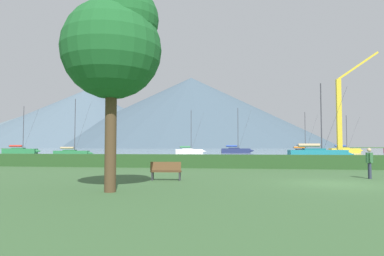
# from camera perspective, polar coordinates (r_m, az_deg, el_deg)

# --- Properties ---
(ground_plane) EXTENTS (1000.00, 1000.00, 0.00)m
(ground_plane) POSITION_cam_1_polar(r_m,az_deg,el_deg) (17.69, 22.29, -8.42)
(ground_plane) COLOR #385B33
(harbor_water) EXTENTS (320.00, 246.00, 0.00)m
(harbor_water) POSITION_cam_1_polar(r_m,az_deg,el_deg) (154.17, 10.00, -3.54)
(harbor_water) COLOR #8499A8
(harbor_water) RESTS_ON ground_plane
(hedge_line) EXTENTS (80.00, 1.20, 1.07)m
(hedge_line) POSITION_cam_1_polar(r_m,az_deg,el_deg) (28.44, 16.94, -5.27)
(hedge_line) COLOR #284C23
(hedge_line) RESTS_ON ground_plane
(sailboat_slip_0) EXTENTS (8.40, 3.12, 9.53)m
(sailboat_slip_0) POSITION_cam_1_polar(r_m,az_deg,el_deg) (97.07, 23.62, -3.32)
(sailboat_slip_0) COLOR gold
(sailboat_slip_0) RESTS_ON harbor_water
(sailboat_slip_1) EXTENTS (6.84, 3.27, 10.03)m
(sailboat_slip_1) POSITION_cam_1_polar(r_m,az_deg,el_deg) (64.95, -18.92, -3.82)
(sailboat_slip_1) COLOR #236B38
(sailboat_slip_1) RESTS_ON harbor_water
(sailboat_slip_2) EXTENTS (6.96, 3.12, 8.83)m
(sailboat_slip_2) POSITION_cam_1_polar(r_m,az_deg,el_deg) (76.91, 17.69, -3.68)
(sailboat_slip_2) COLOR black
(sailboat_slip_2) RESTS_ON harbor_water
(sailboat_slip_5) EXTENTS (7.34, 3.54, 10.01)m
(sailboat_slip_5) POSITION_cam_1_polar(r_m,az_deg,el_deg) (81.06, -0.45, -3.74)
(sailboat_slip_5) COLOR white
(sailboat_slip_5) RESTS_ON harbor_water
(sailboat_slip_6) EXTENTS (8.29, 3.07, 11.23)m
(sailboat_slip_6) POSITION_cam_1_polar(r_m,az_deg,el_deg) (87.88, 7.19, -3.60)
(sailboat_slip_6) COLOR navy
(sailboat_slip_6) RESTS_ON harbor_water
(sailboat_slip_7) EXTENTS (8.88, 3.05, 10.49)m
(sailboat_slip_7) POSITION_cam_1_polar(r_m,az_deg,el_deg) (51.58, 19.80, -3.90)
(sailboat_slip_7) COLOR #19707A
(sailboat_slip_7) RESTS_ON harbor_water
(sailboat_slip_9) EXTENTS (8.43, 4.07, 10.89)m
(sailboat_slip_9) POSITION_cam_1_polar(r_m,az_deg,el_deg) (89.32, -26.11, -3.31)
(sailboat_slip_9) COLOR #236B38
(sailboat_slip_9) RESTS_ON harbor_water
(park_bench_near_path) EXTENTS (1.60, 0.61, 0.95)m
(park_bench_near_path) POSITION_cam_1_polar(r_m,az_deg,el_deg) (18.02, -4.26, -6.83)
(park_bench_near_path) COLOR brown
(park_bench_near_path) RESTS_ON ground_plane
(person_seated_viewer) EXTENTS (0.36, 0.57, 1.65)m
(person_seated_viewer) POSITION_cam_1_polar(r_m,az_deg,el_deg) (21.19, 26.90, -4.74)
(person_seated_viewer) COLOR #2D3347
(person_seated_viewer) RESTS_ON ground_plane
(park_tree) EXTENTS (3.87, 3.87, 7.93)m
(park_tree) POSITION_cam_1_polar(r_m,az_deg,el_deg) (14.32, -12.45, 13.21)
(park_tree) COLOR #4C3823
(park_tree) RESTS_ON ground_plane
(dock_crane) EXTENTS (7.96, 2.00, 18.69)m
(dock_crane) POSITION_cam_1_polar(r_m,az_deg,el_deg) (68.57, 23.06, 1.13)
(dock_crane) COLOR #333338
(dock_crane) RESTS_ON ground_plane
(distant_hill_west_ridge) EXTENTS (277.14, 277.14, 56.14)m
(distant_hill_west_ridge) POSITION_cam_1_polar(r_m,az_deg,el_deg) (444.07, -19.29, 0.63)
(distant_hill_west_ridge) COLOR slate
(distant_hill_west_ridge) RESTS_ON ground_plane
(distant_hill_central_peak) EXTENTS (256.95, 256.95, 64.77)m
(distant_hill_central_peak) POSITION_cam_1_polar(r_m,az_deg,el_deg) (407.48, -16.82, 1.51)
(distant_hill_central_peak) COLOR #4C6070
(distant_hill_central_peak) RESTS_ON ground_plane
(distant_hill_east_ridge) EXTENTS (301.36, 301.36, 75.66)m
(distant_hill_east_ridge) POSITION_cam_1_polar(r_m,az_deg,el_deg) (378.47, -0.14, 2.54)
(distant_hill_east_ridge) COLOR #425666
(distant_hill_east_ridge) RESTS_ON ground_plane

